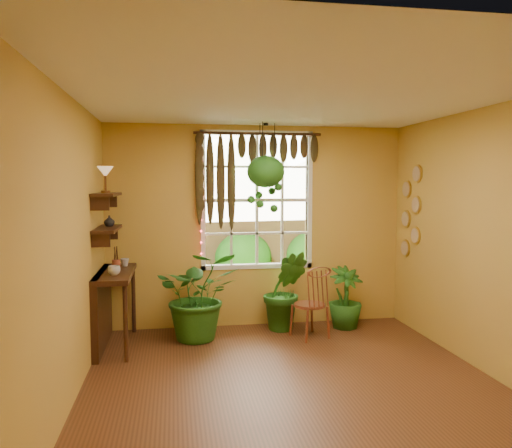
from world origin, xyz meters
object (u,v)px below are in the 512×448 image
Objects in this scene: potted_plant_left at (199,295)px; potted_plant_mid at (285,290)px; windsor_chair at (311,314)px; counter_ledge at (106,301)px; hanging_basket at (266,176)px.

potted_plant_left is 1.16m from potted_plant_mid.
windsor_chair is at bearing -57.02° from potted_plant_mid.
hanging_basket reaches higher than counter_ledge.
potted_plant_left is 1.73m from hanging_basket.
counter_ledge is 2.49m from windsor_chair.
counter_ledge is 1.10m from potted_plant_left.
hanging_basket reaches higher than windsor_chair.
windsor_chair is at bearing -6.94° from potted_plant_left.
hanging_basket is at bearing 15.66° from potted_plant_left.
potted_plant_mid is at bearing 100.90° from windsor_chair.
windsor_chair is 0.90× the size of hanging_basket.
potted_plant_mid is at bearing 8.27° from counter_ledge.
hanging_basket reaches higher than potted_plant_mid.
potted_plant_left reaches higher than windsor_chair.
counter_ledge is 1.04× the size of hanging_basket.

